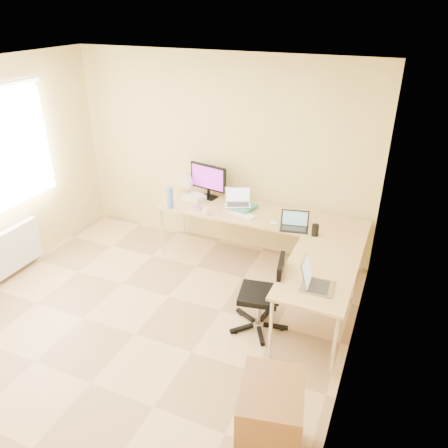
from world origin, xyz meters
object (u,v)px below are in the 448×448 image
at_px(water_bottle, 170,198).
at_px(keyboard, 240,213).
at_px(desk_main, 259,239).
at_px(office_chair, 259,288).
at_px(desk_return, 316,300).
at_px(mug, 206,211).
at_px(desk_fan, 188,184).
at_px(laptop_center, 238,197).
at_px(laptop_return, 318,277).
at_px(laptop_black, 295,221).
at_px(monitor, 208,181).
at_px(cabinet, 270,425).

bearing_deg(water_bottle, keyboard, 11.91).
xyz_separation_m(desk_main, office_chair, (0.42, -1.22, 0.14)).
height_order(desk_return, keyboard, keyboard).
relative_size(mug, desk_fan, 0.33).
relative_size(laptop_center, office_chair, 0.38).
distance_m(laptop_center, laptop_return, 1.88).
relative_size(desk_return, laptop_black, 3.97).
bearing_deg(mug, laptop_return, -31.52).
bearing_deg(monitor, desk_fan, -169.38).
xyz_separation_m(desk_main, desk_fan, (-1.13, 0.20, 0.51)).
xyz_separation_m(desk_return, monitor, (-1.79, 1.20, 0.60)).
xyz_separation_m(mug, laptop_return, (1.64, -1.00, 0.07)).
relative_size(mug, laptop_return, 0.27).
xyz_separation_m(monitor, keyboard, (0.58, -0.31, -0.23)).
height_order(desk_return, desk_fan, desk_fan).
height_order(keyboard, water_bottle, water_bottle).
bearing_deg(mug, keyboard, 26.21).
height_order(monitor, office_chair, monitor).
distance_m(laptop_center, water_bottle, 0.88).
distance_m(monitor, water_bottle, 0.60).
height_order(desk_return, cabinet, cabinet).
height_order(monitor, water_bottle, monitor).
relative_size(desk_return, desk_fan, 4.45).
relative_size(keyboard, cabinet, 0.59).
xyz_separation_m(water_bottle, office_chair, (1.55, -0.92, -0.37)).
relative_size(laptop_center, laptop_return, 0.94).
distance_m(laptop_center, office_chair, 1.49).
xyz_separation_m(water_bottle, laptop_return, (2.14, -1.00, -0.02)).
bearing_deg(mug, desk_fan, 135.61).
height_order(water_bottle, laptop_return, water_bottle).
bearing_deg(keyboard, laptop_center, 136.35).
distance_m(keyboard, laptop_return, 1.73).
distance_m(desk_main, laptop_black, 0.73).
xyz_separation_m(mug, office_chair, (1.04, -0.92, -0.27)).
relative_size(desk_main, laptop_center, 7.87).
bearing_deg(laptop_return, laptop_black, 22.33).
relative_size(mug, office_chair, 0.11).
height_order(desk_fan, laptop_return, desk_fan).
xyz_separation_m(desk_return, water_bottle, (-2.10, 0.70, 0.51)).
height_order(mug, office_chair, office_chair).
xyz_separation_m(laptop_center, water_bottle, (-0.82, -0.32, -0.01)).
distance_m(desk_fan, laptop_return, 2.62).
bearing_deg(keyboard, water_bottle, -150.73).
distance_m(desk_return, monitor, 2.24).
xyz_separation_m(desk_fan, laptop_return, (2.14, -1.50, -0.03)).
bearing_deg(desk_return, keyboard, 143.72).
xyz_separation_m(water_bottle, cabinet, (2.13, -2.33, -0.51)).
bearing_deg(cabinet, laptop_center, 104.55).
bearing_deg(cabinet, mug, 113.02).
bearing_deg(keyboard, desk_return, -18.91).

